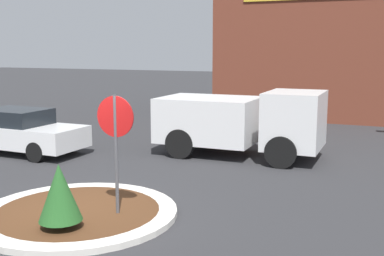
% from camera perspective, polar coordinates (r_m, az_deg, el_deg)
% --- Properties ---
extents(ground_plane, '(120.00, 120.00, 0.00)m').
position_cam_1_polar(ground_plane, '(10.31, -13.38, -10.08)').
color(ground_plane, '#2D2D30').
extents(traffic_island, '(4.09, 4.09, 0.13)m').
position_cam_1_polar(traffic_island, '(10.29, -13.40, -9.76)').
color(traffic_island, beige).
rests_on(traffic_island, ground_plane).
extents(stop_sign, '(0.81, 0.07, 2.51)m').
position_cam_1_polar(stop_sign, '(9.54, -9.04, -0.54)').
color(stop_sign, '#4C4C51').
rests_on(stop_sign, ground_plane).
extents(island_shrub, '(0.80, 0.80, 1.21)m').
position_cam_1_polar(island_shrub, '(9.17, -15.42, -7.37)').
color(island_shrub, brown).
rests_on(island_shrub, traffic_island).
extents(utility_truck, '(5.13, 2.37, 2.12)m').
position_cam_1_polar(utility_truck, '(15.27, 5.72, 0.88)').
color(utility_truck, silver).
rests_on(utility_truck, ground_plane).
extents(storefront_building, '(10.41, 6.07, 6.82)m').
position_cam_1_polar(storefront_building, '(25.63, 15.99, 9.09)').
color(storefront_building, brown).
rests_on(storefront_building, ground_plane).
extents(parked_sedan_white, '(4.37, 1.92, 1.44)m').
position_cam_1_polar(parked_sedan_white, '(16.71, -19.75, -0.35)').
color(parked_sedan_white, silver).
rests_on(parked_sedan_white, ground_plane).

